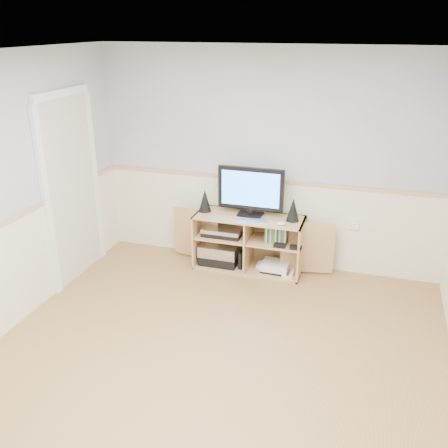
# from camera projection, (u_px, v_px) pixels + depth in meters

# --- Properties ---
(room) EXTENTS (4.04, 4.54, 2.54)m
(room) POSITION_uv_depth(u_px,v_px,m) (201.00, 234.00, 3.78)
(room) COLOR tan
(room) RESTS_ON ground
(media_cabinet) EXTENTS (1.94, 0.47, 0.65)m
(media_cabinet) POSITION_uv_depth(u_px,v_px,m) (250.00, 240.00, 5.84)
(media_cabinet) COLOR tan
(media_cabinet) RESTS_ON floor
(monitor) EXTENTS (0.76, 0.18, 0.56)m
(monitor) POSITION_uv_depth(u_px,v_px,m) (251.00, 190.00, 5.60)
(monitor) COLOR black
(monitor) RESTS_ON media_cabinet
(speaker_left) EXTENTS (0.14, 0.14, 0.27)m
(speaker_left) POSITION_uv_depth(u_px,v_px,m) (205.00, 200.00, 5.79)
(speaker_left) COLOR black
(speaker_left) RESTS_ON media_cabinet
(speaker_right) EXTENTS (0.14, 0.14, 0.27)m
(speaker_right) POSITION_uv_depth(u_px,v_px,m) (293.00, 210.00, 5.50)
(speaker_right) COLOR black
(speaker_right) RESTS_ON media_cabinet
(keyboard) EXTENTS (0.35, 0.21, 0.01)m
(keyboard) POSITION_uv_depth(u_px,v_px,m) (252.00, 221.00, 5.53)
(keyboard) COLOR white
(keyboard) RESTS_ON media_cabinet
(mouse) EXTENTS (0.11, 0.09, 0.04)m
(mouse) POSITION_uv_depth(u_px,v_px,m) (281.00, 223.00, 5.43)
(mouse) COLOR white
(mouse) RESTS_ON media_cabinet
(av_components) EXTENTS (0.53, 0.34, 0.47)m
(av_components) POSITION_uv_depth(u_px,v_px,m) (221.00, 247.00, 5.92)
(av_components) COLOR black
(av_components) RESTS_ON media_cabinet
(game_consoles) EXTENTS (0.45, 0.30, 0.11)m
(game_consoles) POSITION_uv_depth(u_px,v_px,m) (275.00, 266.00, 5.79)
(game_consoles) COLOR white
(game_consoles) RESTS_ON media_cabinet
(game_cases) EXTENTS (0.26, 0.14, 0.19)m
(game_cases) POSITION_uv_depth(u_px,v_px,m) (277.00, 234.00, 5.63)
(game_cases) COLOR #3F8C3F
(game_cases) RESTS_ON media_cabinet
(wall_outlet) EXTENTS (0.12, 0.03, 0.12)m
(wall_outlet) POSITION_uv_depth(u_px,v_px,m) (354.00, 224.00, 5.59)
(wall_outlet) COLOR white
(wall_outlet) RESTS_ON wall_back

